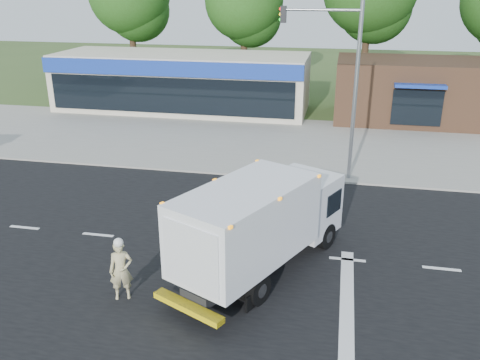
# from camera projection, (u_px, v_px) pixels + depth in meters

# --- Properties ---
(ground) EXTENTS (120.00, 120.00, 0.00)m
(ground) POSITION_uv_depth(u_px,v_px,m) (259.00, 251.00, 17.55)
(ground) COLOR #385123
(ground) RESTS_ON ground
(road_asphalt) EXTENTS (60.00, 14.00, 0.02)m
(road_asphalt) POSITION_uv_depth(u_px,v_px,m) (259.00, 251.00, 17.55)
(road_asphalt) COLOR black
(road_asphalt) RESTS_ON ground
(sidewalk) EXTENTS (60.00, 2.40, 0.12)m
(sidewalk) POSITION_uv_depth(u_px,v_px,m) (286.00, 170.00, 25.02)
(sidewalk) COLOR gray
(sidewalk) RESTS_ON ground
(parking_apron) EXTENTS (60.00, 9.00, 0.02)m
(parking_apron) POSITION_uv_depth(u_px,v_px,m) (297.00, 138.00, 30.34)
(parking_apron) COLOR gray
(parking_apron) RESTS_ON ground
(lane_markings) EXTENTS (55.20, 7.00, 0.01)m
(lane_markings) POSITION_uv_depth(u_px,v_px,m) (294.00, 275.00, 16.06)
(lane_markings) COLOR silver
(lane_markings) RESTS_ON road_asphalt
(ems_box_truck) EXTENTS (5.06, 7.35, 3.15)m
(ems_box_truck) POSITION_uv_depth(u_px,v_px,m) (261.00, 220.00, 15.65)
(ems_box_truck) COLOR black
(ems_box_truck) RESTS_ON ground
(emergency_worker) EXTENTS (0.79, 0.67, 1.96)m
(emergency_worker) POSITION_uv_depth(u_px,v_px,m) (121.00, 269.00, 14.61)
(emergency_worker) COLOR tan
(emergency_worker) RESTS_ON ground
(retail_strip_mall) EXTENTS (18.00, 6.20, 4.00)m
(retail_strip_mall) POSITION_uv_depth(u_px,v_px,m) (182.00, 82.00, 36.70)
(retail_strip_mall) COLOR beige
(retail_strip_mall) RESTS_ON ground
(brown_storefront) EXTENTS (10.00, 6.70, 4.00)m
(brown_storefront) POSITION_uv_depth(u_px,v_px,m) (412.00, 90.00, 33.78)
(brown_storefront) COLOR #382316
(brown_storefront) RESTS_ON ground
(traffic_signal_pole) EXTENTS (3.51, 0.25, 8.00)m
(traffic_signal_pole) POSITION_uv_depth(u_px,v_px,m) (342.00, 74.00, 22.28)
(traffic_signal_pole) COLOR gray
(traffic_signal_pole) RESTS_ON ground
(background_trees) EXTENTS (36.77, 7.39, 12.10)m
(background_trees) POSITION_uv_depth(u_px,v_px,m) (307.00, 0.00, 40.77)
(background_trees) COLOR #332114
(background_trees) RESTS_ON ground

